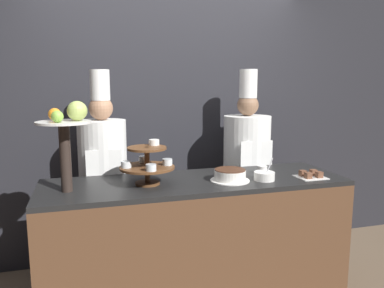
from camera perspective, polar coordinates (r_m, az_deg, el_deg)
name	(u,v)px	position (r m, az deg, el deg)	size (l,w,h in m)	color
wall_back	(168,110)	(3.54, -3.66, 5.22)	(10.00, 0.06, 2.80)	#232328
buffet_counter	(196,242)	(2.89, 0.57, -14.65)	(2.20, 0.68, 0.95)	brown
tiered_stand	(147,163)	(2.60, -6.82, -2.88)	(0.38, 0.38, 0.30)	brown
fruit_pedestal	(67,130)	(2.50, -18.48, 2.11)	(0.34, 0.34, 0.58)	#2D231E
cake_round	(230,175)	(2.71, 5.81, -4.78)	(0.28, 0.28, 0.09)	white
cup_white	(262,170)	(2.95, 10.68, -3.91)	(0.07, 0.07, 0.06)	white
cake_square_tray	(311,175)	(2.94, 17.64, -4.55)	(0.20, 0.18, 0.05)	white
serving_bowl_near	(264,176)	(2.77, 10.96, -4.81)	(0.15, 0.15, 0.16)	white
chef_left	(103,172)	(3.14, -13.36, -4.17)	(0.39, 0.39, 1.75)	#28282D
chef_center_left	(247,163)	(3.43, 8.31, -2.88)	(0.42, 0.42, 1.77)	black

